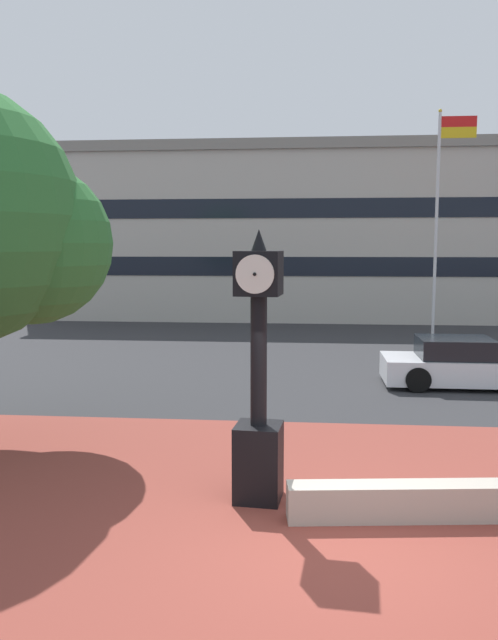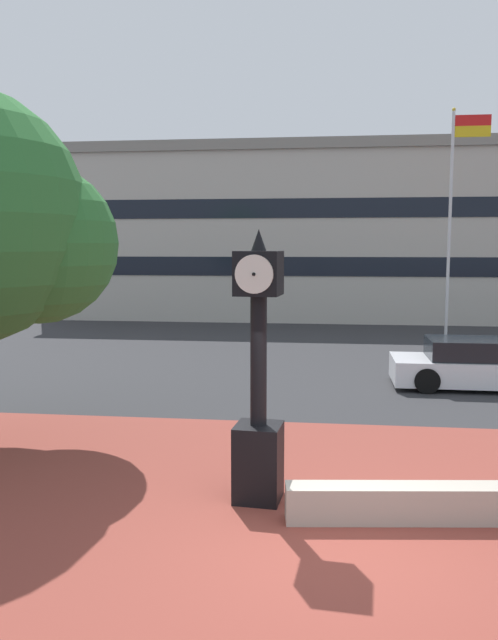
% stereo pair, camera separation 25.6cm
% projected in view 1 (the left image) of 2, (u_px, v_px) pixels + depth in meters
% --- Properties ---
extents(ground_plane, '(200.00, 200.00, 0.00)m').
position_uv_depth(ground_plane, '(335.00, 548.00, 7.76)').
color(ground_plane, '#2D2D30').
extents(plaza_brick_paving, '(44.00, 9.51, 0.01)m').
position_uv_depth(plaza_brick_paving, '(332.00, 521.00, 8.51)').
color(plaza_brick_paving, brown).
rests_on(plaza_brick_paving, ground).
extents(planter_wall, '(3.22, 0.76, 0.50)m').
position_uv_depth(planter_wall, '(405.00, 502.00, 8.54)').
color(planter_wall, '#ADA393').
rests_on(planter_wall, ground).
extents(street_clock, '(0.71, 0.74, 3.92)m').
position_uv_depth(street_clock, '(259.00, 391.00, 9.06)').
color(street_clock, black).
rests_on(street_clock, ground).
extents(car_street_mid, '(4.13, 1.91, 1.28)m').
position_uv_depth(car_street_mid, '(461.00, 365.00, 16.64)').
color(car_street_mid, silver).
rests_on(car_street_mid, ground).
extents(flagpole_primary, '(1.46, 0.14, 8.90)m').
position_uv_depth(flagpole_primary, '(440.00, 209.00, 24.64)').
color(flagpole_primary, silver).
rests_on(flagpole_primary, ground).
extents(civic_building, '(29.17, 14.24, 8.64)m').
position_uv_depth(civic_building, '(315.00, 234.00, 36.36)').
color(civic_building, '#B2ADA3').
rests_on(civic_building, ground).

